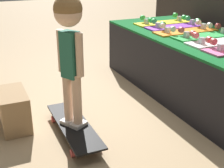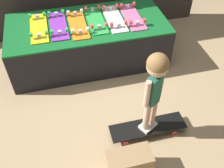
{
  "view_description": "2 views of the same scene",
  "coord_description": "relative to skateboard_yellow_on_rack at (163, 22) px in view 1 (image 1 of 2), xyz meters",
  "views": [
    {
      "loc": [
        2.29,
        -1.24,
        1.21
      ],
      "look_at": [
        0.19,
        -0.3,
        0.28
      ],
      "focal_mm": 50.0,
      "sensor_mm": 36.0,
      "label": 1
    },
    {
      "loc": [
        -0.37,
        -2.12,
        2.25
      ],
      "look_at": [
        0.11,
        -0.2,
        0.29
      ],
      "focal_mm": 42.0,
      "sensor_mm": 36.0,
      "label": 2
    }
  ],
  "objects": [
    {
      "name": "display_rack",
      "position": [
        0.57,
        -0.01,
        -0.3
      ],
      "size": [
        1.94,
        0.9,
        0.56
      ],
      "color": "black",
      "rests_on": "ground_plane"
    },
    {
      "name": "storage_box",
      "position": [
        0.61,
        -1.7,
        -0.43
      ],
      "size": [
        0.39,
        0.2,
        0.28
      ],
      "color": "#A37F56",
      "rests_on": "ground_plane"
    },
    {
      "name": "skateboard_green_on_rack",
      "position": [
        0.68,
        0.01,
        0.0
      ],
      "size": [
        0.2,
        0.63,
        0.09
      ],
      "color": "green",
      "rests_on": "display_rack"
    },
    {
      "name": "skateboard_white_on_rack",
      "position": [
        0.91,
        -0.01,
        0.0
      ],
      "size": [
        0.2,
        0.63,
        0.09
      ],
      "color": "white",
      "rests_on": "display_rack"
    },
    {
      "name": "skateboard_yellow_on_rack",
      "position": [
        0.0,
        0.0,
        0.0
      ],
      "size": [
        0.2,
        0.63,
        0.09
      ],
      "color": "yellow",
      "rests_on": "display_rack"
    },
    {
      "name": "ground_plane",
      "position": [
        0.57,
        -0.65,
        -0.57
      ],
      "size": [
        16.0,
        16.0,
        0.0
      ],
      "primitive_type": "plane",
      "color": "tan"
    },
    {
      "name": "skateboard_on_floor",
      "position": [
        0.93,
        -1.33,
        -0.5
      ],
      "size": [
        0.77,
        0.21,
        0.09
      ],
      "color": "black",
      "rests_on": "ground_plane"
    },
    {
      "name": "child",
      "position": [
        0.93,
        -1.33,
        0.16
      ],
      "size": [
        0.21,
        0.19,
        0.92
      ],
      "rotation": [
        0.0,
        0.0,
        0.5
      ],
      "color": "silver",
      "rests_on": "skateboard_on_floor"
    },
    {
      "name": "skateboard_purple_on_rack",
      "position": [
        0.23,
        0.0,
        0.0
      ],
      "size": [
        0.2,
        0.63,
        0.09
      ],
      "color": "purple",
      "rests_on": "display_rack"
    },
    {
      "name": "skateboard_orange_on_rack",
      "position": [
        0.45,
        -0.04,
        0.0
      ],
      "size": [
        0.2,
        0.63,
        0.09
      ],
      "color": "orange",
      "rests_on": "display_rack"
    }
  ]
}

